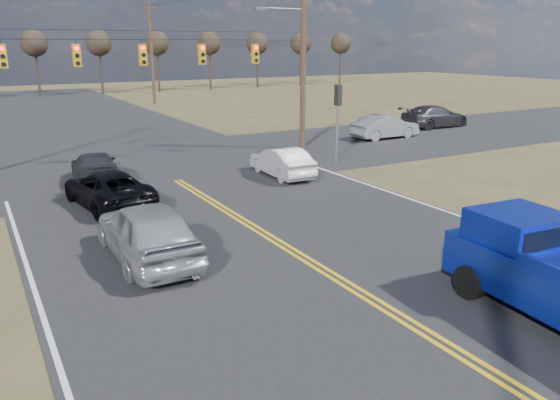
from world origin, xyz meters
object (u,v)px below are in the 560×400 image
cross_car_east_near (385,127)px  white_car_queue (282,162)px  black_suv (108,189)px  dgrey_car_queue (95,168)px  silver_suv (147,231)px  cross_car_east_far (435,116)px

cross_car_east_near → white_car_queue: bearing=116.6°
black_suv → dgrey_car_queue: (0.36, 3.89, 0.00)m
silver_suv → dgrey_car_queue: bearing=-93.1°
black_suv → cross_car_east_near: size_ratio=1.04×
white_car_queue → black_suv: bearing=9.0°
cross_car_east_far → white_car_queue: bearing=112.0°
black_suv → white_car_queue: (7.92, 0.88, 0.02)m
dgrey_car_queue → cross_car_east_near: bearing=-165.4°
silver_suv → cross_car_east_near: size_ratio=1.09×
white_car_queue → cross_car_east_near: cross_car_east_near is taller
dgrey_car_queue → cross_car_east_far: cross_car_east_far is taller
cross_car_east_far → dgrey_car_queue: bearing=98.6°
dgrey_car_queue → white_car_queue: bearing=164.7°
black_suv → cross_car_east_near: 19.88m
cross_car_east_near → cross_car_east_far: cross_car_east_far is taller
black_suv → cross_car_east_near: cross_car_east_near is taller
silver_suv → cross_car_east_near: silver_suv is taller
white_car_queue → cross_car_east_near: (10.85, 5.67, 0.08)m
white_car_queue → cross_car_east_near: 12.24m
white_car_queue → dgrey_car_queue: size_ratio=0.90×
silver_suv → cross_car_east_far: bearing=-149.8°
black_suv → cross_car_east_far: cross_car_east_far is taller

